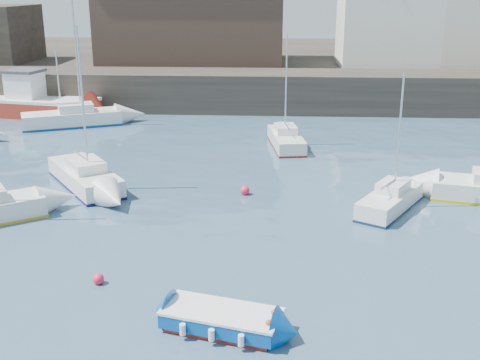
# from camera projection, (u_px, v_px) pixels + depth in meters

# --- Properties ---
(quay_wall) EXTENTS (90.00, 5.00, 3.00)m
(quay_wall) POSITION_uv_depth(u_px,v_px,m) (257.00, 91.00, 47.85)
(quay_wall) COLOR #28231E
(quay_wall) RESTS_ON ground
(land_strip) EXTENTS (90.00, 32.00, 2.80)m
(land_strip) POSITION_uv_depth(u_px,v_px,m) (262.00, 64.00, 64.97)
(land_strip) COLOR #28231E
(land_strip) RESTS_ON ground
(bldg_east_d) EXTENTS (11.14, 11.14, 8.95)m
(bldg_east_d) POSITION_uv_depth(u_px,v_px,m) (388.00, 11.00, 51.60)
(bldg_east_d) COLOR white
(bldg_east_d) RESTS_ON land_strip
(warehouse) EXTENTS (16.40, 10.40, 7.60)m
(warehouse) POSITION_uv_depth(u_px,v_px,m) (194.00, 19.00, 54.19)
(warehouse) COLOR #3D2D26
(warehouse) RESTS_ON land_strip
(blue_dinghy) EXTENTS (3.69, 2.31, 0.65)m
(blue_dinghy) POSITION_uv_depth(u_px,v_px,m) (222.00, 319.00, 17.34)
(blue_dinghy) COLOR maroon
(blue_dinghy) RESTS_ON ground
(fishing_boat) EXTENTS (8.91, 4.77, 5.60)m
(fishing_boat) POSITION_uv_depth(u_px,v_px,m) (38.00, 102.00, 45.62)
(fishing_boat) COLOR maroon
(fishing_boat) RESTS_ON ground
(sailboat_b) EXTENTS (5.13, 6.08, 7.83)m
(sailboat_b) POSITION_uv_depth(u_px,v_px,m) (85.00, 176.00, 29.81)
(sailboat_b) COLOR silver
(sailboat_b) RESTS_ON ground
(sailboat_c) EXTENTS (3.63, 4.67, 6.02)m
(sailboat_c) POSITION_uv_depth(u_px,v_px,m) (390.00, 200.00, 26.65)
(sailboat_c) COLOR silver
(sailboat_c) RESTS_ON ground
(sailboat_f) EXTENTS (2.40, 5.35, 6.72)m
(sailboat_f) POSITION_uv_depth(u_px,v_px,m) (286.00, 139.00, 37.07)
(sailboat_f) COLOR silver
(sailboat_f) RESTS_ON ground
(sailboat_h) EXTENTS (7.09, 4.70, 8.73)m
(sailboat_h) POSITION_uv_depth(u_px,v_px,m) (72.00, 118.00, 42.56)
(sailboat_h) COLOR silver
(sailboat_h) RESTS_ON ground
(buoy_near) EXTENTS (0.39, 0.39, 0.39)m
(buoy_near) POSITION_uv_depth(u_px,v_px,m) (99.00, 284.00, 20.16)
(buoy_near) COLOR #F42245
(buoy_near) RESTS_ON ground
(buoy_far) EXTENTS (0.45, 0.45, 0.45)m
(buoy_far) POSITION_uv_depth(u_px,v_px,m) (245.00, 194.00, 28.74)
(buoy_far) COLOR #F42245
(buoy_far) RESTS_ON ground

